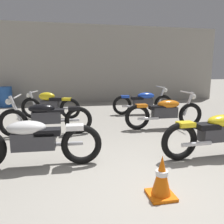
# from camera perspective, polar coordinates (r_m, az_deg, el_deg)

# --- Properties ---
(ground_plane) EXTENTS (60.00, 60.00, 0.00)m
(ground_plane) POSITION_cam_1_polar(r_m,az_deg,el_deg) (3.12, 10.38, -19.13)
(ground_plane) COLOR gray
(back_wall) EXTENTS (13.07, 0.24, 3.60)m
(back_wall) POSITION_cam_1_polar(r_m,az_deg,el_deg) (10.81, -6.17, 12.08)
(back_wall) COLOR #9E998E
(back_wall) RESTS_ON ground
(motorcycle_left_row_0) EXTENTS (2.17, 0.68, 0.97)m
(motorcycle_left_row_0) POSITION_cam_1_polar(r_m,az_deg,el_deg) (3.78, -19.61, -6.74)
(motorcycle_left_row_0) COLOR black
(motorcycle_left_row_0) RESTS_ON ground
(motorcycle_left_row_1) EXTENTS (2.17, 0.68, 0.97)m
(motorcycle_left_row_1) POSITION_cam_1_polar(r_m,az_deg,el_deg) (5.49, -16.61, -1.18)
(motorcycle_left_row_1) COLOR black
(motorcycle_left_row_1) RESTS_ON ground
(motorcycle_left_row_2) EXTENTS (1.91, 0.74, 0.88)m
(motorcycle_left_row_2) POSITION_cam_1_polar(r_m,az_deg,el_deg) (7.39, -15.65, 1.91)
(motorcycle_left_row_2) COLOR black
(motorcycle_left_row_2) RESTS_ON ground
(motorcycle_right_row_0) EXTENTS (2.17, 0.68, 0.97)m
(motorcycle_right_row_0) POSITION_cam_1_polar(r_m,az_deg,el_deg) (4.42, 25.58, -4.66)
(motorcycle_right_row_0) COLOR black
(motorcycle_right_row_0) RESTS_ON ground
(motorcycle_right_row_1) EXTENTS (2.17, 0.68, 0.97)m
(motorcycle_right_row_1) POSITION_cam_1_polar(r_m,az_deg,el_deg) (6.06, 13.47, 0.07)
(motorcycle_right_row_1) COLOR black
(motorcycle_right_row_1) RESTS_ON ground
(motorcycle_right_row_2) EXTENTS (2.17, 0.68, 0.97)m
(motorcycle_right_row_2) POSITION_cam_1_polar(r_m,az_deg,el_deg) (7.89, 8.07, 2.70)
(motorcycle_right_row_2) COLOR black
(motorcycle_right_row_2) RESTS_ON ground
(oil_drum) EXTENTS (0.59, 0.59, 0.85)m
(oil_drum) POSITION_cam_1_polar(r_m,az_deg,el_deg) (10.41, -25.72, 3.54)
(oil_drum) COLOR #23519E
(oil_drum) RESTS_ON ground
(traffic_cone) EXTENTS (0.32, 0.32, 0.54)m
(traffic_cone) POSITION_cam_1_polar(r_m,az_deg,el_deg) (2.89, 12.62, -16.02)
(traffic_cone) COLOR orange
(traffic_cone) RESTS_ON ground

